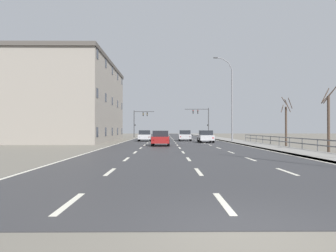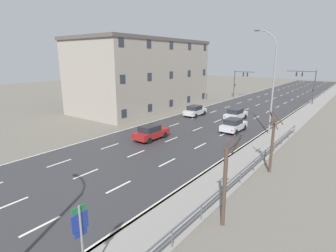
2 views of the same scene
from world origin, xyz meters
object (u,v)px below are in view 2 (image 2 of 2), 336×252
Objects in this scene: street_lamp_midground at (272,85)px; car_distant at (234,125)px; traffic_signal_left at (239,79)px; car_far_right at (151,132)px; car_mid_centre at (195,111)px; brick_building at (143,75)px; highway_sign at (81,236)px; traffic_signal_right at (308,81)px; car_far_left at (236,114)px.

car_distant is at bearing -160.22° from street_lamp_midground.
traffic_signal_left is 1.41× the size of car_distant.
traffic_signal_left is at bearing 98.92° from car_far_right.
brick_building reaches higher than car_mid_centre.
traffic_signal_left reaches higher than car_far_right.
highway_sign reaches higher than car_far_right.
traffic_signal_right is 21.42m from car_far_left.
car_distant is (-4.48, 24.04, -1.35)m from highway_sign.
traffic_signal_right is 13.54m from traffic_signal_left.
street_lamp_midground is 13.08m from car_mid_centre.
brick_building is (-10.62, 0.46, 4.86)m from car_mid_centre.
brick_building reaches higher than car_far_left.
street_lamp_midground reaches higher than car_distant.
highway_sign reaches higher than car_far_left.
brick_building is at bearing 134.90° from car_far_right.
street_lamp_midground is at bearing 92.14° from highway_sign.
highway_sign is 30.84m from car_far_left.
traffic_signal_right is 1.51× the size of car_mid_centre.
street_lamp_midground is 14.04m from car_far_right.
car_far_left is at bearing 110.88° from car_distant.
car_distant is at bearing -68.54° from traffic_signal_left.
car_mid_centre is 1.00× the size of car_far_right.
car_far_right is (-9.20, -9.49, -4.73)m from street_lamp_midground.
car_far_left is at bearing 10.38° from car_mid_centre.
car_far_left is (5.84, 1.21, 0.00)m from car_mid_centre.
car_far_left is 14.64m from car_far_right.
car_far_right is (-8.43, -34.77, -3.47)m from traffic_signal_right.
highway_sign is 53.62m from traffic_signal_left.
traffic_signal_right reaches higher than car_mid_centre.
car_distant is (-2.76, -26.55, -3.47)m from traffic_signal_right.
highway_sign is at bearing -73.49° from traffic_signal_left.
traffic_signal_right is 1.50× the size of car_far_left.
street_lamp_midground is 6.04m from car_distant.
highway_sign is 0.54× the size of traffic_signal_right.
traffic_signal_left is 1.39× the size of car_mid_centre.
highway_sign is at bearing -56.52° from car_far_right.
car_far_left is (8.45, -21.32, -3.13)m from traffic_signal_left.
street_lamp_midground is 25.55m from highway_sign.
car_far_left is at bearing 77.45° from car_far_right.
car_far_left is (-6.77, 30.06, -1.35)m from highway_sign.
traffic_signal_left is at bearing 95.32° from car_mid_centre.
car_distant is at bearing 56.19° from car_far_right.
traffic_signal_right is at bearing 78.45° from car_far_left.
traffic_signal_left is at bearing 106.51° from highway_sign.
car_mid_centre is 1.01× the size of car_distant.
highway_sign is 0.82× the size of car_distant.
traffic_signal_left is 0.25× the size of brick_building.
street_lamp_midground is at bearing -61.28° from traffic_signal_left.
highway_sign is (0.95, -25.31, -3.38)m from street_lamp_midground.
car_mid_centre is 13.27m from car_far_right.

